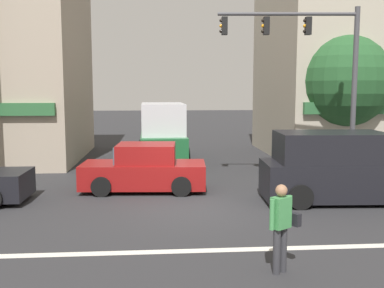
{
  "coord_description": "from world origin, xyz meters",
  "views": [
    {
      "loc": [
        -0.96,
        -12.58,
        3.39
      ],
      "look_at": [
        0.19,
        2.0,
        1.6
      ],
      "focal_mm": 42.0,
      "sensor_mm": 36.0,
      "label": 1
    }
  ],
  "objects_px": {
    "sedan_approaching_near": "(144,170)",
    "box_truck_crossing_center": "(163,135)",
    "pedestrian_foreground_with_bag": "(282,223)",
    "street_tree": "(343,81)",
    "van_crossing_leftbound": "(337,169)",
    "utility_pole_far_right": "(344,76)",
    "traffic_light_mast": "(318,63)"
  },
  "relations": [
    {
      "from": "sedan_approaching_near",
      "to": "box_truck_crossing_center",
      "type": "height_order",
      "value": "box_truck_crossing_center"
    },
    {
      "from": "pedestrian_foreground_with_bag",
      "to": "sedan_approaching_near",
      "type": "bearing_deg",
      "value": 111.02
    },
    {
      "from": "pedestrian_foreground_with_bag",
      "to": "street_tree",
      "type": "bearing_deg",
      "value": 62.52
    },
    {
      "from": "van_crossing_leftbound",
      "to": "street_tree",
      "type": "bearing_deg",
      "value": 66.17
    },
    {
      "from": "sedan_approaching_near",
      "to": "box_truck_crossing_center",
      "type": "distance_m",
      "value": 6.1
    },
    {
      "from": "utility_pole_far_right",
      "to": "street_tree",
      "type": "bearing_deg",
      "value": -113.5
    },
    {
      "from": "pedestrian_foreground_with_bag",
      "to": "box_truck_crossing_center",
      "type": "bearing_deg",
      "value": 98.7
    },
    {
      "from": "box_truck_crossing_center",
      "to": "utility_pole_far_right",
      "type": "bearing_deg",
      "value": 8.35
    },
    {
      "from": "utility_pole_far_right",
      "to": "box_truck_crossing_center",
      "type": "distance_m",
      "value": 9.74
    },
    {
      "from": "street_tree",
      "to": "box_truck_crossing_center",
      "type": "distance_m",
      "value": 8.42
    },
    {
      "from": "pedestrian_foreground_with_bag",
      "to": "van_crossing_leftbound",
      "type": "bearing_deg",
      "value": 58.48
    },
    {
      "from": "street_tree",
      "to": "van_crossing_leftbound",
      "type": "xyz_separation_m",
      "value": [
        -2.68,
        -6.07,
        -2.72
      ]
    },
    {
      "from": "street_tree",
      "to": "utility_pole_far_right",
      "type": "xyz_separation_m",
      "value": [
        1.4,
        3.23,
        0.35
      ]
    },
    {
      "from": "utility_pole_far_right",
      "to": "pedestrian_foreground_with_bag",
      "type": "height_order",
      "value": "utility_pole_far_right"
    },
    {
      "from": "utility_pole_far_right",
      "to": "sedan_approaching_near",
      "type": "height_order",
      "value": "utility_pole_far_right"
    },
    {
      "from": "street_tree",
      "to": "traffic_light_mast",
      "type": "relative_size",
      "value": 0.93
    },
    {
      "from": "sedan_approaching_near",
      "to": "van_crossing_leftbound",
      "type": "height_order",
      "value": "van_crossing_leftbound"
    },
    {
      "from": "box_truck_crossing_center",
      "to": "pedestrian_foreground_with_bag",
      "type": "xyz_separation_m",
      "value": [
        2.0,
        -13.07,
        -0.3
      ]
    },
    {
      "from": "street_tree",
      "to": "traffic_light_mast",
      "type": "distance_m",
      "value": 4.45
    },
    {
      "from": "utility_pole_far_right",
      "to": "pedestrian_foreground_with_bag",
      "type": "xyz_separation_m",
      "value": [
        -7.23,
        -14.42,
        -3.12
      ]
    },
    {
      "from": "utility_pole_far_right",
      "to": "box_truck_crossing_center",
      "type": "bearing_deg",
      "value": -171.65
    },
    {
      "from": "sedan_approaching_near",
      "to": "utility_pole_far_right",
      "type": "bearing_deg",
      "value": 36.63
    },
    {
      "from": "traffic_light_mast",
      "to": "pedestrian_foreground_with_bag",
      "type": "distance_m",
      "value": 8.91
    },
    {
      "from": "sedan_approaching_near",
      "to": "traffic_light_mast",
      "type": "bearing_deg",
      "value": 4.93
    },
    {
      "from": "utility_pole_far_right",
      "to": "traffic_light_mast",
      "type": "bearing_deg",
      "value": -119.58
    },
    {
      "from": "van_crossing_leftbound",
      "to": "traffic_light_mast",
      "type": "bearing_deg",
      "value": 85.57
    },
    {
      "from": "traffic_light_mast",
      "to": "box_truck_crossing_center",
      "type": "bearing_deg",
      "value": 134.05
    },
    {
      "from": "utility_pole_far_right",
      "to": "traffic_light_mast",
      "type": "xyz_separation_m",
      "value": [
        -3.9,
        -6.87,
        0.23
      ]
    },
    {
      "from": "traffic_light_mast",
      "to": "van_crossing_leftbound",
      "type": "height_order",
      "value": "traffic_light_mast"
    },
    {
      "from": "sedan_approaching_near",
      "to": "box_truck_crossing_center",
      "type": "xyz_separation_m",
      "value": [
        0.7,
        6.03,
        0.54
      ]
    },
    {
      "from": "pedestrian_foreground_with_bag",
      "to": "traffic_light_mast",
      "type": "bearing_deg",
      "value": 66.22
    },
    {
      "from": "street_tree",
      "to": "utility_pole_far_right",
      "type": "height_order",
      "value": "utility_pole_far_right"
    }
  ]
}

